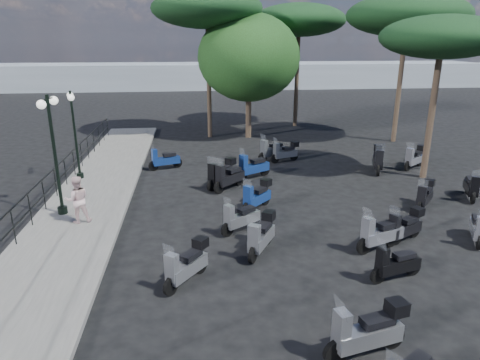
{
  "coord_description": "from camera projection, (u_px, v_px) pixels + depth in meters",
  "views": [
    {
      "loc": [
        -2.56,
        -11.21,
        5.84
      ],
      "look_at": [
        -0.97,
        2.82,
        1.2
      ],
      "focal_mm": 32.0,
      "sensor_mm": 36.0,
      "label": 1
    }
  ],
  "objects": [
    {
      "name": "ground",
      "position": [
        283.0,
        247.0,
        12.68
      ],
      "size": [
        120.0,
        120.0,
        0.0
      ],
      "primitive_type": "plane",
      "color": "black",
      "rests_on": "ground"
    },
    {
      "name": "sidewalk",
      "position": [
        81.0,
        215.0,
        14.79
      ],
      "size": [
        3.0,
        30.0,
        0.15
      ],
      "primitive_type": "cube",
      "color": "#615F5C",
      "rests_on": "ground"
    },
    {
      "name": "railing",
      "position": [
        36.0,
        196.0,
        14.21
      ],
      "size": [
        0.04,
        26.04,
        1.1
      ],
      "color": "black",
      "rests_on": "sidewalk"
    },
    {
      "name": "lamp_post_1",
      "position": [
        54.0,
        148.0,
        14.01
      ],
      "size": [
        0.39,
        1.19,
        4.06
      ],
      "rotation": [
        0.0,
        0.0,
        -0.11
      ],
      "color": "black",
      "rests_on": "sidewalk"
    },
    {
      "name": "lamp_post_2",
      "position": [
        75.0,
        129.0,
        17.86
      ],
      "size": [
        0.5,
        1.07,
        3.73
      ],
      "rotation": [
        0.0,
        0.0,
        0.29
      ],
      "color": "black",
      "rests_on": "sidewalk"
    },
    {
      "name": "pedestrian_far",
      "position": [
        77.0,
        200.0,
        13.79
      ],
      "size": [
        0.9,
        0.79,
        1.57
      ],
      "primitive_type": "imported",
      "rotation": [
        0.0,
        0.0,
        3.44
      ],
      "color": "beige",
      "rests_on": "sidewalk"
    },
    {
      "name": "scooter_2",
      "position": [
        187.0,
        265.0,
        10.64
      ],
      "size": [
        1.17,
        1.4,
        1.33
      ],
      "rotation": [
        0.0,
        0.0,
        2.47
      ],
      "color": "black",
      "rests_on": "ground"
    },
    {
      "name": "scooter_3",
      "position": [
        240.0,
        218.0,
        13.55
      ],
      "size": [
        1.39,
        1.04,
        1.3
      ],
      "rotation": [
        0.0,
        0.0,
        2.19
      ],
      "color": "black",
      "rests_on": "ground"
    },
    {
      "name": "scooter_4",
      "position": [
        221.0,
        174.0,
        17.69
      ],
      "size": [
        1.33,
        1.5,
        1.46
      ],
      "rotation": [
        0.0,
        0.0,
        2.44
      ],
      "color": "black",
      "rests_on": "ground"
    },
    {
      "name": "scooter_5",
      "position": [
        164.0,
        160.0,
        20.14
      ],
      "size": [
        1.57,
        0.8,
        1.31
      ],
      "rotation": [
        0.0,
        0.0,
        1.94
      ],
      "color": "black",
      "rests_on": "ground"
    },
    {
      "name": "scooter_7",
      "position": [
        367.0,
        332.0,
        8.15
      ],
      "size": [
        1.77,
        0.7,
        1.42
      ],
      "rotation": [
        0.0,
        0.0,
        1.8
      ],
      "color": "black",
      "rests_on": "ground"
    },
    {
      "name": "scooter_8",
      "position": [
        261.0,
        236.0,
        12.17
      ],
      "size": [
        1.03,
        1.58,
        1.39
      ],
      "rotation": [
        0.0,
        0.0,
        2.63
      ],
      "color": "black",
      "rests_on": "ground"
    },
    {
      "name": "scooter_9",
      "position": [
        229.0,
        178.0,
        17.37
      ],
      "size": [
        1.38,
        1.38,
        1.47
      ],
      "rotation": [
        0.0,
        0.0,
        2.35
      ],
      "color": "black",
      "rests_on": "ground"
    },
    {
      "name": "scooter_10",
      "position": [
        253.0,
        167.0,
        18.8
      ],
      "size": [
        1.62,
        1.08,
        1.46
      ],
      "rotation": [
        0.0,
        0.0,
        2.11
      ],
      "color": "black",
      "rests_on": "ground"
    },
    {
      "name": "scooter_13",
      "position": [
        396.0,
        264.0,
        10.82
      ],
      "size": [
        1.52,
        0.63,
        1.23
      ],
      "rotation": [
        0.0,
        0.0,
        1.83
      ],
      "color": "black",
      "rests_on": "ground"
    },
    {
      "name": "scooter_14",
      "position": [
        257.0,
        196.0,
        15.3
      ],
      "size": [
        1.26,
        1.33,
        1.33
      ],
      "rotation": [
        0.0,
        0.0,
        2.39
      ],
      "color": "black",
      "rests_on": "ground"
    },
    {
      "name": "scooter_15",
      "position": [
        272.0,
        151.0,
        21.63
      ],
      "size": [
        1.6,
        1.04,
        1.42
      ],
      "rotation": [
        0.0,
        0.0,
        2.1
      ],
      "color": "black",
      "rests_on": "ground"
    },
    {
      "name": "scooter_18",
      "position": [
        380.0,
        234.0,
        12.36
      ],
      "size": [
        1.68,
        0.86,
        1.41
      ],
      "rotation": [
        0.0,
        0.0,
        1.95
      ],
      "color": "black",
      "rests_on": "ground"
    },
    {
      "name": "scooter_19",
      "position": [
        405.0,
        227.0,
        12.86
      ],
      "size": [
        1.47,
        0.94,
        1.28
      ],
      "rotation": [
        0.0,
        0.0,
        2.06
      ],
      "color": "black",
      "rests_on": "ground"
    },
    {
      "name": "scooter_20",
      "position": [
        378.0,
        160.0,
        19.75
      ],
      "size": [
        0.91,
        1.8,
        1.49
      ],
      "rotation": [
        0.0,
        0.0,
        2.79
      ],
      "color": "black",
      "rests_on": "ground"
    },
    {
      "name": "scooter_21",
      "position": [
        285.0,
        152.0,
        21.36
      ],
      "size": [
        1.54,
        0.81,
        1.29
      ],
      "rotation": [
        0.0,
        0.0,
        1.94
      ],
      "color": "black",
      "rests_on": "ground"
    },
    {
      "name": "scooter_24",
      "position": [
        478.0,
        229.0,
        12.87
      ],
      "size": [
        0.86,
        1.43,
        1.24
      ],
      "rotation": [
        0.0,
        0.0,
        2.67
      ],
      "color": "black",
      "rests_on": "ground"
    },
    {
      "name": "scooter_25",
      "position": [
        425.0,
        196.0,
        15.44
      ],
      "size": [
        1.17,
        1.26,
        1.25
      ],
      "rotation": [
        0.0,
        0.0,
        2.41
      ],
      "color": "black",
      "rests_on": "ground"
    },
    {
      "name": "scooter_26",
      "position": [
        471.0,
        187.0,
        16.37
      ],
      "size": [
        0.87,
        1.55,
        1.32
      ],
      "rotation": [
        0.0,
        0.0,
        2.71
      ],
      "color": "black",
      "rests_on": "ground"
    },
    {
      "name": "scooter_27",
      "position": [
        415.0,
        158.0,
        20.25
      ],
      "size": [
        1.47,
        1.16,
        1.37
      ],
      "rotation": [
        0.0,
        0.0,
        2.2
      ],
      "color": "black",
      "rests_on": "ground"
    },
    {
      "name": "broadleaf_tree",
      "position": [
        249.0,
        58.0,
        25.41
      ],
      "size": [
        6.08,
        6.08,
        7.43
      ],
      "color": "#38281E",
      "rests_on": "ground"
    },
    {
      "name": "pine_0",
      "position": [
        299.0,
        20.0,
        28.36
      ],
      "size": [
        6.16,
        6.16,
        8.18
      ],
      "color": "#38281E",
      "rests_on": "ground"
    },
    {
      "name": "pine_1",
      "position": [
        407.0,
        15.0,
        23.66
      ],
      "size": [
        6.7,
        6.7,
        8.31
      ],
      "color": "#38281E",
      "rests_on": "ground"
    },
    {
      "name": "pine_2",
      "position": [
        207.0,
        9.0,
        24.69
      ],
      "size": [
        6.5,
        6.5,
        8.7
      ],
      "color": "#38281E",
      "rests_on": "ground"
    },
    {
      "name": "pine_3",
      "position": [
        442.0,
        38.0,
        17.27
      ],
      "size": [
        5.01,
        5.01,
        6.83
      ],
      "color": "#38281E",
      "rests_on": "ground"
    },
    {
      "name": "distant_hills",
      "position": [
        211.0,
        75.0,
        54.69
      ],
      "size": [
        70.0,
        8.0,
        3.0
      ],
      "primitive_type": "cube",
      "color": "gray",
      "rests_on": "ground"
    }
  ]
}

